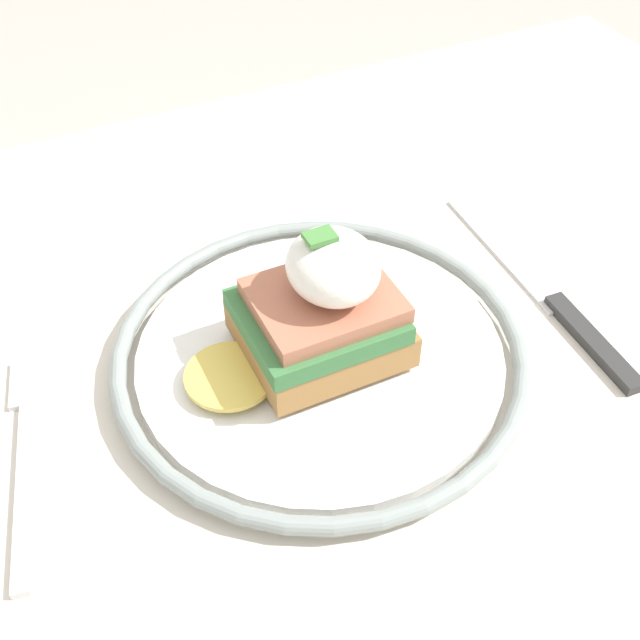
% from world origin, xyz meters
% --- Properties ---
extents(dining_table, '(0.86, 0.70, 0.76)m').
position_xyz_m(dining_table, '(0.00, 0.00, 0.62)').
color(dining_table, beige).
rests_on(dining_table, ground_plane).
extents(plate, '(0.24, 0.24, 0.02)m').
position_xyz_m(plate, '(-0.03, 0.03, 0.77)').
color(plate, white).
rests_on(plate, dining_table).
extents(sandwich, '(0.12, 0.08, 0.08)m').
position_xyz_m(sandwich, '(-0.03, 0.03, 0.81)').
color(sandwich, '#9E703D').
rests_on(sandwich, plate).
extents(fork, '(0.05, 0.15, 0.00)m').
position_xyz_m(fork, '(-0.20, 0.04, 0.76)').
color(fork, silver).
rests_on(fork, dining_table).
extents(knife, '(0.03, 0.20, 0.01)m').
position_xyz_m(knife, '(0.13, 0.02, 0.76)').
color(knife, '#2D2D2D').
rests_on(knife, dining_table).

